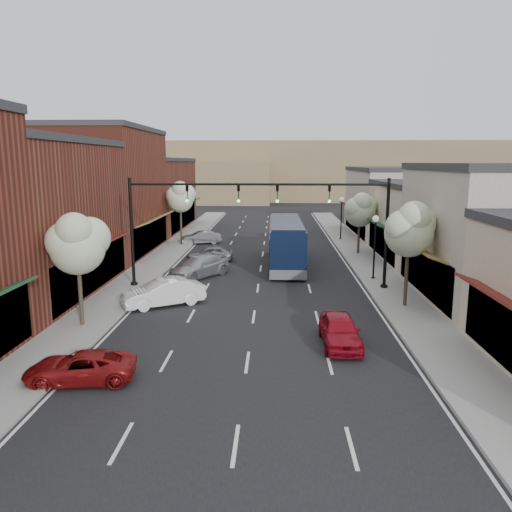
# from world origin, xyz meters

# --- Properties ---
(ground) EXTENTS (160.00, 160.00, 0.00)m
(ground) POSITION_xyz_m (0.00, 0.00, 0.00)
(ground) COLOR black
(ground) RESTS_ON ground
(sidewalk_left) EXTENTS (2.80, 73.00, 0.15)m
(sidewalk_left) POSITION_xyz_m (-8.40, 18.50, 0.07)
(sidewalk_left) COLOR gray
(sidewalk_left) RESTS_ON ground
(sidewalk_right) EXTENTS (2.80, 73.00, 0.15)m
(sidewalk_right) POSITION_xyz_m (8.40, 18.50, 0.07)
(sidewalk_right) COLOR gray
(sidewalk_right) RESTS_ON ground
(curb_left) EXTENTS (0.25, 73.00, 0.17)m
(curb_left) POSITION_xyz_m (-7.00, 18.50, 0.07)
(curb_left) COLOR gray
(curb_left) RESTS_ON ground
(curb_right) EXTENTS (0.25, 73.00, 0.17)m
(curb_right) POSITION_xyz_m (7.00, 18.50, 0.07)
(curb_right) COLOR gray
(curb_right) RESTS_ON ground
(bldg_left_midnear) EXTENTS (10.14, 14.10, 9.40)m
(bldg_left_midnear) POSITION_xyz_m (-14.23, 6.00, 4.66)
(bldg_left_midnear) COLOR brown
(bldg_left_midnear) RESTS_ON ground
(bldg_left_midfar) EXTENTS (10.14, 14.10, 10.90)m
(bldg_left_midfar) POSITION_xyz_m (-14.24, 20.00, 5.40)
(bldg_left_midfar) COLOR maroon
(bldg_left_midfar) RESTS_ON ground
(bldg_left_far) EXTENTS (10.14, 18.10, 8.40)m
(bldg_left_far) POSITION_xyz_m (-14.22, 36.00, 4.16)
(bldg_left_far) COLOR brown
(bldg_left_far) RESTS_ON ground
(bldg_right_midnear) EXTENTS (9.14, 12.10, 7.90)m
(bldg_right_midnear) POSITION_xyz_m (13.72, 6.00, 3.91)
(bldg_right_midnear) COLOR #BAAD9F
(bldg_right_midnear) RESTS_ON ground
(bldg_right_midfar) EXTENTS (9.14, 12.10, 6.40)m
(bldg_right_midfar) POSITION_xyz_m (13.70, 18.00, 3.17)
(bldg_right_midfar) COLOR beige
(bldg_right_midfar) RESTS_ON ground
(bldg_right_far) EXTENTS (9.14, 16.10, 7.40)m
(bldg_right_far) POSITION_xyz_m (13.71, 32.00, 3.66)
(bldg_right_far) COLOR #BAAD9F
(bldg_right_far) RESTS_ON ground
(hill_far) EXTENTS (120.00, 30.00, 12.00)m
(hill_far) POSITION_xyz_m (0.00, 90.00, 6.00)
(hill_far) COLOR #7A6647
(hill_far) RESTS_ON ground
(hill_near) EXTENTS (50.00, 20.00, 8.00)m
(hill_near) POSITION_xyz_m (-25.00, 78.00, 4.00)
(hill_near) COLOR #7A6647
(hill_near) RESTS_ON ground
(signal_mast_right) EXTENTS (8.22, 0.46, 7.00)m
(signal_mast_right) POSITION_xyz_m (5.62, 8.00, 4.62)
(signal_mast_right) COLOR black
(signal_mast_right) RESTS_ON ground
(signal_mast_left) EXTENTS (8.22, 0.46, 7.00)m
(signal_mast_left) POSITION_xyz_m (-5.62, 8.00, 4.62)
(signal_mast_left) COLOR black
(signal_mast_left) RESTS_ON ground
(tree_right_near) EXTENTS (2.85, 2.65, 5.95)m
(tree_right_near) POSITION_xyz_m (8.35, 3.94, 4.45)
(tree_right_near) COLOR #47382B
(tree_right_near) RESTS_ON ground
(tree_right_far) EXTENTS (2.85, 2.65, 5.43)m
(tree_right_far) POSITION_xyz_m (8.35, 19.94, 3.99)
(tree_right_far) COLOR #47382B
(tree_right_far) RESTS_ON ground
(tree_left_near) EXTENTS (2.85, 2.65, 5.69)m
(tree_left_near) POSITION_xyz_m (-8.25, -0.06, 4.22)
(tree_left_near) COLOR #47382B
(tree_left_near) RESTS_ON ground
(tree_left_far) EXTENTS (2.85, 2.65, 6.13)m
(tree_left_far) POSITION_xyz_m (-8.25, 25.94, 4.60)
(tree_left_far) COLOR #47382B
(tree_left_far) RESTS_ON ground
(lamp_post_near) EXTENTS (0.44, 0.44, 4.44)m
(lamp_post_near) POSITION_xyz_m (7.80, 10.50, 3.01)
(lamp_post_near) COLOR black
(lamp_post_near) RESTS_ON ground
(lamp_post_far) EXTENTS (0.44, 0.44, 4.44)m
(lamp_post_far) POSITION_xyz_m (7.80, 28.00, 3.01)
(lamp_post_far) COLOR black
(lamp_post_far) RESTS_ON ground
(coach_bus) EXTENTS (2.66, 11.53, 3.52)m
(coach_bus) POSITION_xyz_m (1.92, 15.28, 1.84)
(coach_bus) COLOR black
(coach_bus) RESTS_ON ground
(red_hatchback) EXTENTS (1.70, 4.07, 1.38)m
(red_hatchback) POSITION_xyz_m (3.96, -1.92, 0.69)
(red_hatchback) COLOR maroon
(red_hatchback) RESTS_ON ground
(parked_car_a) EXTENTS (4.20, 2.35, 1.11)m
(parked_car_a) POSITION_xyz_m (-6.03, -6.03, 0.56)
(parked_car_a) COLOR maroon
(parked_car_a) RESTS_ON ground
(parked_car_b) EXTENTS (4.77, 3.68, 1.51)m
(parked_car_b) POSITION_xyz_m (-5.17, 3.89, 0.76)
(parked_car_b) COLOR white
(parked_car_b) RESTS_ON ground
(parked_car_c) EXTENTS (4.56, 5.22, 1.44)m
(parked_car_c) POSITION_xyz_m (-4.23, 11.07, 0.72)
(parked_car_c) COLOR #9F9FA5
(parked_car_c) RESTS_ON ground
(parked_car_d) EXTENTS (3.94, 2.09, 1.28)m
(parked_car_d) POSITION_xyz_m (-4.20, 16.46, 0.64)
(parked_car_d) COLOR slate
(parked_car_d) RESTS_ON ground
(parked_car_e) EXTENTS (4.09, 2.44, 1.27)m
(parked_car_e) POSITION_xyz_m (-6.20, 25.25, 0.64)
(parked_car_e) COLOR gray
(parked_car_e) RESTS_ON ground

